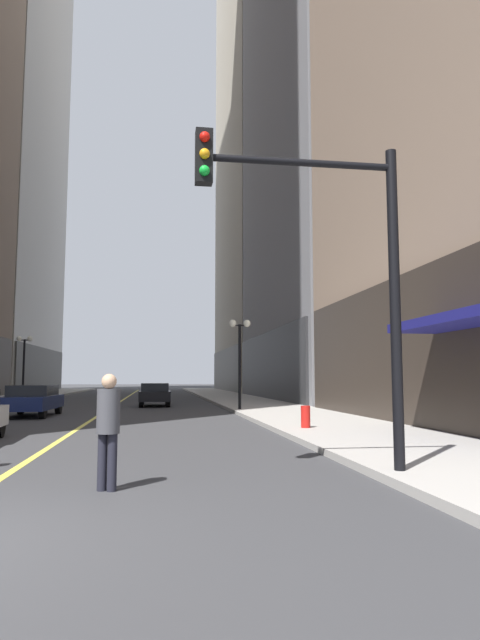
# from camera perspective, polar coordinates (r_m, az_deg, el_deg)

# --- Properties ---
(ground_plane) EXTENTS (200.00, 200.00, 0.00)m
(ground_plane) POSITION_cam_1_polar(r_m,az_deg,el_deg) (41.05, -11.99, -8.07)
(ground_plane) COLOR #38383A
(sidewalk_left) EXTENTS (4.50, 78.00, 0.15)m
(sidewalk_left) POSITION_cam_1_polar(r_m,az_deg,el_deg) (42.36, -23.29, -7.54)
(sidewalk_left) COLOR #ADA8A0
(sidewalk_left) RESTS_ON ground
(sidewalk_right) EXTENTS (4.50, 78.00, 0.15)m
(sidewalk_right) POSITION_cam_1_polar(r_m,az_deg,el_deg) (41.37, -0.39, -8.07)
(sidewalk_right) COLOR #ADA8A0
(sidewalk_right) RESTS_ON ground
(lane_centre_stripe) EXTENTS (0.16, 70.00, 0.01)m
(lane_centre_stripe) POSITION_cam_1_polar(r_m,az_deg,el_deg) (41.05, -11.99, -8.06)
(lane_centre_stripe) COLOR #E5D64C
(lane_centre_stripe) RESTS_ON ground
(building_right_mid) EXTENTS (15.84, 24.00, 41.22)m
(building_right_mid) POSITION_cam_1_polar(r_m,az_deg,el_deg) (47.36, 12.49, 17.77)
(building_right_mid) COLOR gray
(building_right_mid) RESTS_ON ground
(building_right_far) EXTENTS (15.88, 26.00, 84.15)m
(building_right_far) POSITION_cam_1_polar(r_m,az_deg,el_deg) (78.92, 4.87, 24.88)
(building_right_far) COLOR #B7AD99
(building_right_far) RESTS_ON ground
(storefront_awning_right) EXTENTS (1.60, 5.26, 3.12)m
(storefront_awning_right) POSITION_cam_1_polar(r_m,az_deg,el_deg) (14.23, 21.98, -0.05)
(storefront_awning_right) COLOR navy
(storefront_awning_right) RESTS_ON ground
(car_navy) EXTENTS (1.97, 4.49, 1.32)m
(car_navy) POSITION_cam_1_polar(r_m,az_deg,el_deg) (25.53, -20.50, -7.60)
(car_navy) COLOR #141E4C
(car_navy) RESTS_ON ground
(car_black) EXTENTS (1.74, 4.36, 1.32)m
(car_black) POSITION_cam_1_polar(r_m,az_deg,el_deg) (32.80, -8.70, -7.45)
(car_black) COLOR black
(car_black) RESTS_ON ground
(pedestrian_with_orange_bag) EXTENTS (0.45, 0.45, 1.70)m
(pedestrian_with_orange_bag) POSITION_cam_1_polar(r_m,az_deg,el_deg) (8.54, -13.33, -10.13)
(pedestrian_with_orange_bag) COLOR black
(pedestrian_with_orange_bag) RESTS_ON ground
(traffic_light_near_right) EXTENTS (3.43, 0.35, 5.65)m
(traffic_light_near_right) POSITION_cam_1_polar(r_m,az_deg,el_deg) (9.39, 9.53, 7.12)
(traffic_light_near_right) COLOR black
(traffic_light_near_right) RESTS_ON ground
(street_lamp_left_far) EXTENTS (1.06, 0.36, 4.43)m
(street_lamp_left_far) POSITION_cam_1_polar(r_m,az_deg,el_deg) (40.18, -21.20, -3.20)
(street_lamp_left_far) COLOR black
(street_lamp_left_far) RESTS_ON ground
(street_lamp_right_mid) EXTENTS (1.06, 0.36, 4.43)m
(street_lamp_right_mid) POSITION_cam_1_polar(r_m,az_deg,el_deg) (26.87, -0.03, -2.45)
(street_lamp_right_mid) COLOR black
(street_lamp_right_mid) RESTS_ON ground
(fire_hydrant_right) EXTENTS (0.28, 0.28, 0.80)m
(fire_hydrant_right) POSITION_cam_1_polar(r_m,az_deg,el_deg) (16.99, 6.72, -10.05)
(fire_hydrant_right) COLOR red
(fire_hydrant_right) RESTS_ON ground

